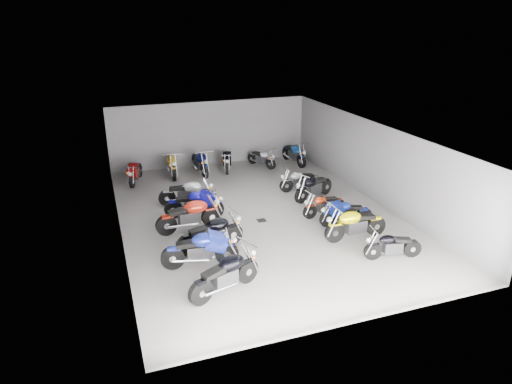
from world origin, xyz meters
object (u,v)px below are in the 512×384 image
motorcycle_left_e (195,204)px  motorcycle_back_d (227,160)px  motorcycle_right_e (313,187)px  motorcycle_back_a (135,172)px  motorcycle_left_d (190,215)px  drain_grate (262,220)px  motorcycle_back_c (200,162)px  motorcycle_left_b (201,249)px  motorcycle_back_b (172,164)px  motorcycle_left_c (211,234)px  motorcycle_right_b (355,224)px  motorcycle_right_a (392,245)px  motorcycle_right_d (324,205)px  motorcycle_left_a (226,275)px  motorcycle_right_c (346,213)px  motorcycle_left_f (187,193)px  motorcycle_back_f (294,153)px  motorcycle_right_f (300,180)px  motorcycle_back_e (262,158)px

motorcycle_left_e → motorcycle_back_d: 5.82m
motorcycle_right_e → motorcycle_back_d: size_ratio=1.00×
motorcycle_back_a → motorcycle_left_d: bearing=121.0°
drain_grate → motorcycle_back_c: bearing=98.4°
motorcycle_left_b → motorcycle_left_e: bearing=179.4°
motorcycle_left_d → motorcycle_left_e: size_ratio=1.10×
motorcycle_back_b → motorcycle_back_d: (2.71, -0.02, -0.05)m
drain_grate → motorcycle_left_c: 2.83m
motorcycle_left_b → motorcycle_right_b: (5.31, 0.06, -0.01)m
motorcycle_left_b → motorcycle_right_a: 5.90m
motorcycle_right_d → motorcycle_right_a: bearing=179.5°
motorcycle_left_d → motorcycle_back_d: (3.14, 6.16, -0.06)m
motorcycle_left_a → motorcycle_left_c: size_ratio=0.96×
motorcycle_right_c → motorcycle_left_b: bearing=108.7°
motorcycle_left_f → motorcycle_back_d: motorcycle_left_f is taller
motorcycle_left_c → motorcycle_left_e: motorcycle_left_c is taller
motorcycle_left_c → motorcycle_back_f: size_ratio=1.00×
drain_grate → motorcycle_right_e: motorcycle_right_e is taller
motorcycle_back_a → motorcycle_back_d: size_ratio=0.98×
motorcycle_left_c → motorcycle_right_f: size_ratio=1.17×
motorcycle_back_a → motorcycle_back_c: size_ratio=0.86×
drain_grate → motorcycle_left_f: size_ratio=0.15×
motorcycle_back_f → motorcycle_right_b: bearing=74.8°
motorcycle_right_d → motorcycle_back_a: bearing=37.8°
motorcycle_left_a → motorcycle_left_c: bearing=152.1°
motorcycle_back_a → motorcycle_back_f: motorcycle_back_f is taller
motorcycle_left_e → motorcycle_right_d: (4.63, -1.45, -0.09)m
drain_grate → motorcycle_back_d: size_ratio=0.15×
drain_grate → motorcycle_back_e: size_ratio=0.18×
motorcycle_right_b → motorcycle_back_f: bearing=-9.9°
motorcycle_right_a → motorcycle_back_f: 10.15m
motorcycle_back_c → motorcycle_back_d: bearing=-179.8°
motorcycle_back_b → motorcycle_back_f: (6.23, -0.18, -0.01)m
motorcycle_right_a → motorcycle_back_d: size_ratio=0.89×
motorcycle_left_d → motorcycle_back_b: motorcycle_left_d is taller
drain_grate → motorcycle_right_c: (2.70, -1.40, 0.47)m
motorcycle_right_c → motorcycle_back_b: 9.09m
motorcycle_left_e → motorcycle_right_b: 5.90m
motorcycle_left_a → motorcycle_back_f: 12.11m
motorcycle_back_a → motorcycle_right_f: bearing=170.8°
motorcycle_left_f → motorcycle_back_c: 4.01m
motorcycle_left_d → motorcycle_back_a: (-1.32, 5.78, -0.07)m
motorcycle_left_b → motorcycle_back_d: 9.36m
motorcycle_left_e → motorcycle_right_a: (5.10, -5.11, -0.09)m
motorcycle_right_c → motorcycle_back_a: 9.85m
motorcycle_right_f → motorcycle_back_a: bearing=62.9°
motorcycle_back_d → motorcycle_back_f: size_ratio=0.91×
motorcycle_back_d → motorcycle_back_b: bearing=16.7°
motorcycle_right_b → motorcycle_back_c: motorcycle_back_c is taller
motorcycle_left_b → motorcycle_right_f: motorcycle_left_b is taller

